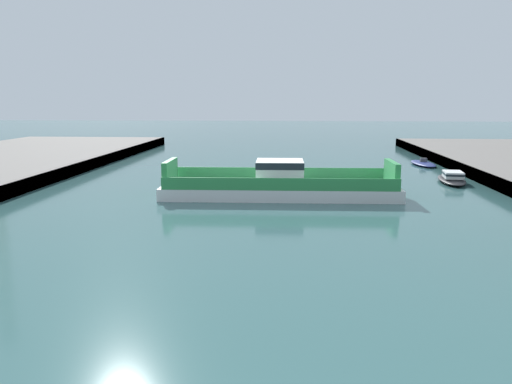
% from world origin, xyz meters
% --- Properties ---
extents(chain_ferry, '(21.80, 7.48, 3.34)m').
position_xyz_m(chain_ferry, '(1.58, 36.50, 1.03)').
color(chain_ferry, silver).
rests_on(chain_ferry, ground).
extents(moored_boat_near_left, '(3.59, 8.14, 1.29)m').
position_xyz_m(moored_boat_near_left, '(20.03, 45.35, 0.48)').
color(moored_boat_near_left, black).
rests_on(moored_boat_near_left, ground).
extents(moored_boat_mid_left, '(3.02, 7.46, 1.00)m').
position_xyz_m(moored_boat_mid_left, '(20.61, 60.00, 0.26)').
color(moored_boat_mid_left, navy).
rests_on(moored_boat_mid_left, ground).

